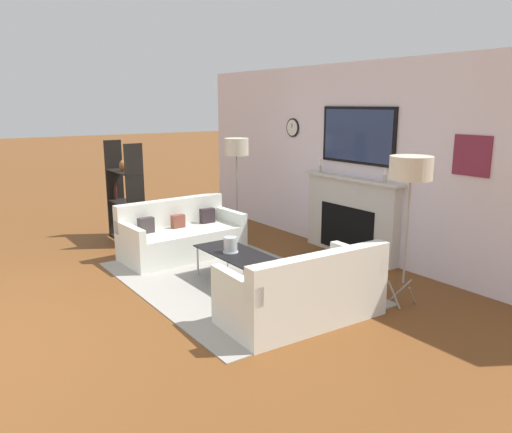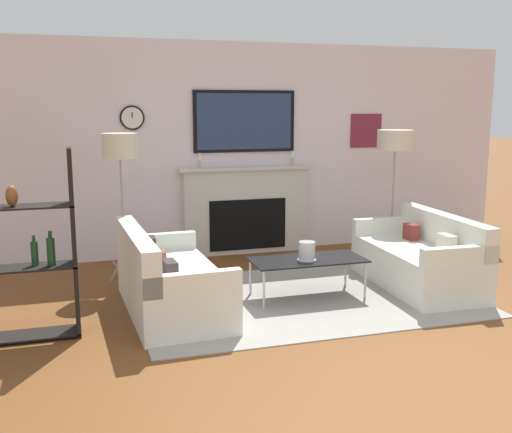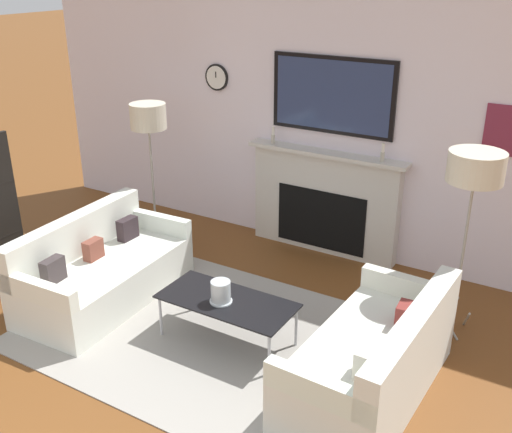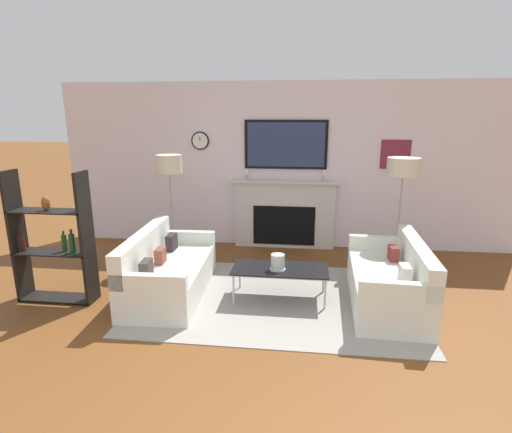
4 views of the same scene
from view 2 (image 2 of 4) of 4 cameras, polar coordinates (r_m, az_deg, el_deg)
name	(u,v)px [view 2 (image 2 of 4)]	position (r m, az deg, el deg)	size (l,w,h in m)	color
fireplace_wall	(244,159)	(7.81, -1.13, 5.50)	(7.52, 0.28, 2.70)	white
area_rug	(302,297)	(6.07, 4.41, -7.69)	(3.29, 2.21, 0.01)	#9F9A91
couch_left	(168,283)	(5.66, -8.42, -6.27)	(0.89, 1.72, 0.78)	silver
couch_right	(420,261)	(6.59, 15.38, -4.09)	(0.85, 1.66, 0.77)	silver
coffee_table	(308,261)	(6.00, 4.93, -4.28)	(1.14, 0.53, 0.40)	black
hurricane_candle	(307,252)	(5.92, 4.87, -3.41)	(0.19, 0.19, 0.19)	silver
floor_lamp_left	(120,148)	(6.55, -12.83, 6.37)	(0.38, 0.38, 1.62)	#9E998E
floor_lamp_right	(395,142)	(7.54, 13.12, 6.96)	(0.44, 0.44, 1.62)	#9E998E
shelf_unit	(18,251)	(5.19, -21.70, -3.09)	(0.91, 0.28, 1.57)	black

